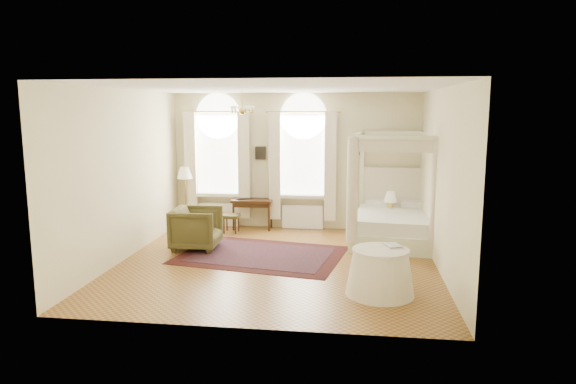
{
  "coord_description": "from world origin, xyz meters",
  "views": [
    {
      "loc": [
        1.43,
        -9.39,
        2.93
      ],
      "look_at": [
        0.16,
        0.4,
        1.32
      ],
      "focal_mm": 32.0,
      "sensor_mm": 36.0,
      "label": 1
    }
  ],
  "objects_px": {
    "nightstand": "(390,223)",
    "coffee_table": "(201,230)",
    "armchair": "(197,228)",
    "floor_lamp": "(185,176)",
    "canopy_bed": "(394,218)",
    "stool": "(231,217)",
    "writing_desk": "(252,204)",
    "side_table": "(380,272)"
  },
  "relations": [
    {
      "from": "armchair",
      "to": "floor_lamp",
      "type": "xyz_separation_m",
      "value": [
        -0.87,
        1.92,
        0.85
      ]
    },
    {
      "from": "armchair",
      "to": "floor_lamp",
      "type": "height_order",
      "value": "floor_lamp"
    },
    {
      "from": "writing_desk",
      "to": "stool",
      "type": "height_order",
      "value": "writing_desk"
    },
    {
      "from": "nightstand",
      "to": "side_table",
      "type": "distance_m",
      "value": 3.99
    },
    {
      "from": "nightstand",
      "to": "floor_lamp",
      "type": "bearing_deg",
      "value": 177.74
    },
    {
      "from": "writing_desk",
      "to": "stool",
      "type": "bearing_deg",
      "value": -136.88
    },
    {
      "from": "canopy_bed",
      "to": "nightstand",
      "type": "xyz_separation_m",
      "value": [
        -0.04,
        0.7,
        -0.25
      ]
    },
    {
      "from": "canopy_bed",
      "to": "writing_desk",
      "type": "distance_m",
      "value": 3.46
    },
    {
      "from": "floor_lamp",
      "to": "side_table",
      "type": "height_order",
      "value": "floor_lamp"
    },
    {
      "from": "armchair",
      "to": "canopy_bed",
      "type": "bearing_deg",
      "value": -78.09
    },
    {
      "from": "writing_desk",
      "to": "nightstand",
      "type": "bearing_deg",
      "value": -3.41
    },
    {
      "from": "nightstand",
      "to": "coffee_table",
      "type": "xyz_separation_m",
      "value": [
        -4.08,
        -1.52,
        0.06
      ]
    },
    {
      "from": "canopy_bed",
      "to": "writing_desk",
      "type": "xyz_separation_m",
      "value": [
        -3.34,
        0.9,
        0.09
      ]
    },
    {
      "from": "writing_desk",
      "to": "stool",
      "type": "xyz_separation_m",
      "value": [
        -0.44,
        -0.41,
        -0.27
      ]
    },
    {
      "from": "canopy_bed",
      "to": "stool",
      "type": "bearing_deg",
      "value": 172.7
    },
    {
      "from": "nightstand",
      "to": "stool",
      "type": "relative_size",
      "value": 1.37
    },
    {
      "from": "stool",
      "to": "canopy_bed",
      "type": "bearing_deg",
      "value": -7.3
    },
    {
      "from": "side_table",
      "to": "coffee_table",
      "type": "bearing_deg",
      "value": 146.33
    },
    {
      "from": "armchair",
      "to": "coffee_table",
      "type": "distance_m",
      "value": 0.23
    },
    {
      "from": "stool",
      "to": "floor_lamp",
      "type": "xyz_separation_m",
      "value": [
        -1.25,
        0.41,
        0.93
      ]
    },
    {
      "from": "canopy_bed",
      "to": "nightstand",
      "type": "bearing_deg",
      "value": 93.37
    },
    {
      "from": "writing_desk",
      "to": "stool",
      "type": "relative_size",
      "value": 2.29
    },
    {
      "from": "writing_desk",
      "to": "armchair",
      "type": "distance_m",
      "value": 2.1
    },
    {
      "from": "nightstand",
      "to": "coffee_table",
      "type": "distance_m",
      "value": 4.36
    },
    {
      "from": "canopy_bed",
      "to": "coffee_table",
      "type": "distance_m",
      "value": 4.21
    },
    {
      "from": "armchair",
      "to": "side_table",
      "type": "distance_m",
      "value": 4.33
    },
    {
      "from": "stool",
      "to": "armchair",
      "type": "height_order",
      "value": "armchair"
    },
    {
      "from": "nightstand",
      "to": "writing_desk",
      "type": "xyz_separation_m",
      "value": [
        -3.3,
        0.2,
        0.34
      ]
    },
    {
      "from": "nightstand",
      "to": "coffee_table",
      "type": "height_order",
      "value": "nightstand"
    },
    {
      "from": "canopy_bed",
      "to": "coffee_table",
      "type": "xyz_separation_m",
      "value": [
        -4.13,
        -0.82,
        -0.19
      ]
    },
    {
      "from": "floor_lamp",
      "to": "coffee_table",
      "type": "bearing_deg",
      "value": -62.26
    },
    {
      "from": "side_table",
      "to": "writing_desk",
      "type": "bearing_deg",
      "value": 124.76
    },
    {
      "from": "nightstand",
      "to": "canopy_bed",
      "type": "bearing_deg",
      "value": -86.63
    },
    {
      "from": "coffee_table",
      "to": "side_table",
      "type": "xyz_separation_m",
      "value": [
        3.67,
        -2.45,
        0.01
      ]
    },
    {
      "from": "coffee_table",
      "to": "floor_lamp",
      "type": "distance_m",
      "value": 2.15
    },
    {
      "from": "armchair",
      "to": "side_table",
      "type": "xyz_separation_m",
      "value": [
        3.7,
        -2.24,
        -0.08
      ]
    },
    {
      "from": "stool",
      "to": "floor_lamp",
      "type": "height_order",
      "value": "floor_lamp"
    },
    {
      "from": "nightstand",
      "to": "armchair",
      "type": "height_order",
      "value": "armchair"
    },
    {
      "from": "armchair",
      "to": "side_table",
      "type": "height_order",
      "value": "armchair"
    },
    {
      "from": "floor_lamp",
      "to": "writing_desk",
      "type": "bearing_deg",
      "value": 0.0
    },
    {
      "from": "writing_desk",
      "to": "coffee_table",
      "type": "xyz_separation_m",
      "value": [
        -0.79,
        -1.71,
        -0.28
      ]
    },
    {
      "from": "canopy_bed",
      "to": "stool",
      "type": "distance_m",
      "value": 3.81
    }
  ]
}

